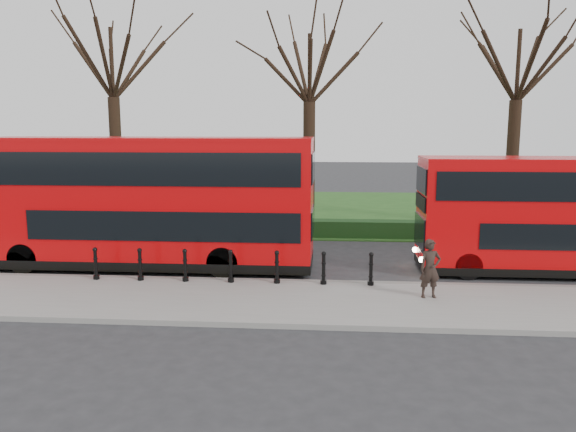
# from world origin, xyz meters

# --- Properties ---
(ground) EXTENTS (120.00, 120.00, 0.00)m
(ground) POSITION_xyz_m (0.00, 0.00, 0.00)
(ground) COLOR #28282B
(ground) RESTS_ON ground
(pavement) EXTENTS (60.00, 4.00, 0.15)m
(pavement) POSITION_xyz_m (0.00, -3.00, 0.07)
(pavement) COLOR gray
(pavement) RESTS_ON ground
(kerb) EXTENTS (60.00, 0.25, 0.16)m
(kerb) POSITION_xyz_m (0.00, -1.00, 0.07)
(kerb) COLOR slate
(kerb) RESTS_ON ground
(grass_verge) EXTENTS (60.00, 18.00, 0.06)m
(grass_verge) POSITION_xyz_m (0.00, 15.00, 0.03)
(grass_verge) COLOR #1E4818
(grass_verge) RESTS_ON ground
(hedge) EXTENTS (60.00, 0.90, 0.80)m
(hedge) POSITION_xyz_m (0.00, 6.80, 0.40)
(hedge) COLOR black
(hedge) RESTS_ON ground
(yellow_line_outer) EXTENTS (60.00, 0.10, 0.01)m
(yellow_line_outer) POSITION_xyz_m (0.00, -0.70, 0.01)
(yellow_line_outer) COLOR yellow
(yellow_line_outer) RESTS_ON ground
(yellow_line_inner) EXTENTS (60.00, 0.10, 0.01)m
(yellow_line_inner) POSITION_xyz_m (0.00, -0.50, 0.01)
(yellow_line_inner) COLOR yellow
(yellow_line_inner) RESTS_ON ground
(tree_left) EXTENTS (7.55, 7.55, 11.79)m
(tree_left) POSITION_xyz_m (-8.00, 10.00, 8.57)
(tree_left) COLOR black
(tree_left) RESTS_ON ground
(tree_mid) EXTENTS (7.23, 7.23, 11.29)m
(tree_mid) POSITION_xyz_m (2.00, 10.00, 8.21)
(tree_mid) COLOR black
(tree_mid) RESTS_ON ground
(tree_right) EXTENTS (7.30, 7.30, 11.40)m
(tree_right) POSITION_xyz_m (12.00, 10.00, 8.29)
(tree_right) COLOR black
(tree_right) RESTS_ON ground
(bollard_row) EXTENTS (8.97, 0.15, 1.00)m
(bollard_row) POSITION_xyz_m (-0.01, -1.35, 0.65)
(bollard_row) COLOR black
(bollard_row) RESTS_ON pavement
(bus_lead) EXTENTS (11.69, 2.68, 4.65)m
(bus_lead) POSITION_xyz_m (-3.34, 0.89, 2.34)
(bus_lead) COLOR #C40508
(bus_lead) RESTS_ON ground
(bus_rear) EXTENTS (10.05, 2.31, 3.99)m
(bus_rear) POSITION_xyz_m (11.24, 1.08, 2.01)
(bus_rear) COLOR #C40508
(bus_rear) RESTS_ON ground
(pedestrian) EXTENTS (0.69, 0.53, 1.71)m
(pedestrian) POSITION_xyz_m (6.00, -2.49, 1.00)
(pedestrian) COLOR #2C211B
(pedestrian) RESTS_ON pavement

